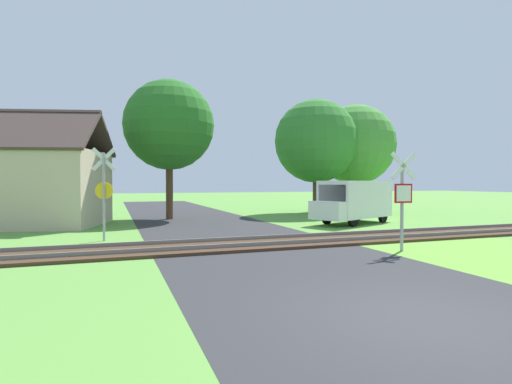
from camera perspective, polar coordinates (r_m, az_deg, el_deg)
The scene contains 10 objects.
ground_plane at distance 6.96m, azimuth 22.40°, elevation -16.68°, with size 160.00×160.00×0.00m, color #5B933D.
road_asphalt at distance 8.49m, azimuth 13.05°, elevation -13.29°, with size 6.80×80.00×0.01m, color #2D2D30.
rail_track at distance 13.72m, azimuth -0.56°, elevation -7.40°, with size 60.00×2.60×0.22m.
stop_sign_near at distance 13.22m, azimuth 20.22°, elevation -0.47°, with size 0.87×0.18×3.10m.
crossing_sign_far at distance 15.71m, azimuth -20.91°, elevation 0.55°, with size 0.86×0.22×3.44m.
house at distance 22.78m, azimuth -30.12°, elevation 0.86°, with size 8.56×7.07×5.76m.
tree_center at distance 24.21m, azimuth -12.31°, elevation 9.29°, with size 5.25×5.25×8.15m.
tree_far at distance 30.49m, azimuth 14.00°, elevation 6.57°, with size 5.85×5.85×7.88m.
tree_right at distance 28.29m, azimuth 8.57°, elevation 7.16°, with size 5.78×5.78×7.92m.
mail_truck at distance 21.44m, azimuth 13.78°, elevation -1.12°, with size 5.23×3.66×2.24m.
Camera 1 is at (-4.46, -4.90, 2.14)m, focal length 28.00 mm.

